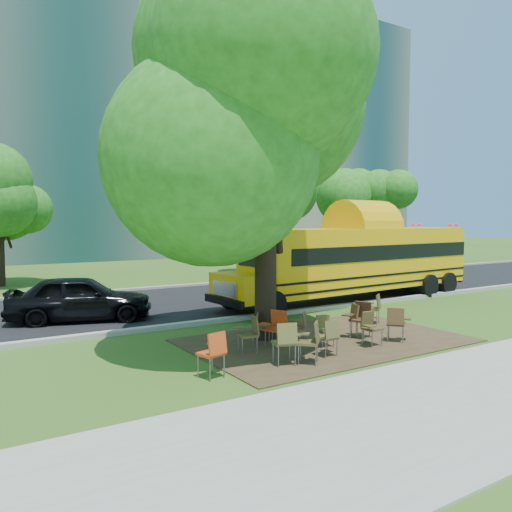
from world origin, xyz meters
TOP-DOWN VIEW (x-y plane):
  - ground at (0.00, 0.00)m, footprint 160.00×160.00m
  - sidewalk at (0.00, -5.00)m, footprint 60.00×4.00m
  - dirt_patch at (1.00, -0.50)m, footprint 7.00×4.50m
  - asphalt_road at (0.00, 7.00)m, footprint 80.00×8.00m
  - kerb_near at (0.00, 3.00)m, footprint 80.00×0.25m
  - kerb_far at (0.00, 11.10)m, footprint 80.00×0.25m
  - building_right at (24.00, 38.00)m, footprint 30.00×16.00m
  - bg_tree_3 at (8.00, 14.00)m, footprint 5.60×5.60m
  - bg_tree_4 at (16.00, 13.00)m, footprint 5.00×5.00m
  - main_tree at (-0.25, 0.46)m, footprint 7.20×7.20m
  - school_bus at (6.48, 3.99)m, footprint 11.61×3.29m
  - chair_0 at (-2.86, -1.68)m, footprint 0.63×0.66m
  - chair_1 at (-1.19, -1.78)m, footprint 0.74×0.58m
  - chair_2 at (-0.67, -1.97)m, footprint 0.64×0.80m
  - chair_3 at (0.53, -0.95)m, footprint 0.59×0.46m
  - chair_4 at (0.03, -1.74)m, footprint 0.56×0.51m
  - chair_5 at (1.55, -1.50)m, footprint 0.56×0.50m
  - chair_6 at (1.92, -0.78)m, footprint 0.76×0.66m
  - chair_7 at (2.39, -1.61)m, footprint 0.77×0.61m
  - chair_8 at (-1.37, -0.59)m, footprint 0.54×0.69m
  - chair_9 at (-0.53, -0.42)m, footprint 0.75×0.62m
  - chair_10 at (-0.61, 0.11)m, footprint 0.53×0.67m
  - chair_11 at (0.34, -0.25)m, footprint 0.52×0.66m
  - chair_12 at (1.99, -0.67)m, footprint 0.54×0.70m
  - chair_13 at (3.57, 0.35)m, footprint 0.61×0.76m
  - black_car at (-3.78, 5.43)m, footprint 4.57×2.88m

SIDE VIEW (x-z plane):
  - ground at x=0.00m, z-range 0.00..0.00m
  - dirt_patch at x=1.00m, z-range 0.00..0.03m
  - sidewalk at x=0.00m, z-range 0.00..0.04m
  - asphalt_road at x=0.00m, z-range 0.00..0.04m
  - kerb_near at x=0.00m, z-range 0.00..0.14m
  - kerb_far at x=0.00m, z-range 0.00..0.14m
  - chair_11 at x=0.34m, z-range 0.09..0.86m
  - chair_3 at x=0.53m, z-range 0.09..0.87m
  - chair_10 at x=-0.61m, z-range 0.09..0.88m
  - chair_5 at x=1.55m, z-range 0.10..0.96m
  - chair_4 at x=0.03m, z-range 0.10..0.97m
  - chair_12 at x=1.99m, z-range 0.10..0.99m
  - chair_8 at x=-1.37m, z-range 0.11..1.01m
  - chair_7 at x=2.39m, z-range 0.11..1.02m
  - chair_13 at x=3.57m, z-range 0.11..1.02m
  - chair_9 at x=-0.53m, z-range 0.11..1.03m
  - chair_0 at x=-2.86m, z-range 0.11..1.04m
  - chair_2 at x=-0.67m, z-range 0.11..1.04m
  - chair_1 at x=-1.19m, z-range 0.11..1.07m
  - chair_6 at x=1.92m, z-range 0.11..1.09m
  - black_car at x=-3.78m, z-range 0.00..1.45m
  - school_bus at x=6.48m, z-range 0.22..3.02m
  - bg_tree_4 at x=16.00m, z-range 0.92..7.77m
  - bg_tree_3 at x=8.00m, z-range 1.11..8.95m
  - main_tree at x=-0.25m, z-range 0.85..9.77m
  - building_right at x=24.00m, z-range 0.00..25.00m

